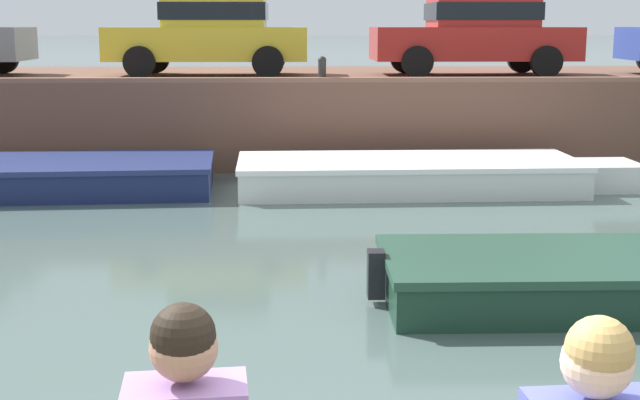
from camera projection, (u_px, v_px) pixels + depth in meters
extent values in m
plane|color=#4C605B|center=(308.00, 271.00, 9.53)|extent=(400.00, 400.00, 0.00)
cube|color=brown|center=(302.00, 112.00, 18.59)|extent=(60.00, 6.00, 1.60)
cube|color=brown|center=(303.00, 80.00, 15.61)|extent=(60.00, 0.24, 0.08)
cube|color=navy|center=(28.00, 179.00, 13.95)|extent=(5.83, 2.52, 0.42)
cube|color=navy|center=(27.00, 163.00, 13.90)|extent=(5.89, 2.58, 0.08)
cube|color=brown|center=(55.00, 169.00, 13.96)|extent=(0.36, 1.95, 0.06)
cube|color=white|center=(408.00, 177.00, 14.13)|extent=(5.37, 2.19, 0.42)
cube|color=white|center=(604.00, 175.00, 14.31)|extent=(1.10, 1.14, 0.42)
cube|color=white|center=(408.00, 162.00, 14.08)|extent=(5.44, 2.25, 0.08)
cube|color=brown|center=(383.00, 168.00, 14.08)|extent=(0.30, 1.82, 0.06)
cube|color=brown|center=(610.00, 269.00, 8.42)|extent=(0.24, 1.53, 0.06)
cube|color=black|center=(376.00, 274.00, 8.37)|extent=(0.16, 0.20, 0.45)
cylinder|color=black|center=(3.00, 59.00, 18.33)|extent=(0.61, 0.20, 0.60)
cube|color=yellow|center=(208.00, 44.00, 17.47)|extent=(3.88, 1.76, 0.64)
cube|color=yellow|center=(215.00, 11.00, 17.36)|extent=(1.94, 1.54, 0.60)
cube|color=black|center=(215.00, 11.00, 17.36)|extent=(2.02, 1.57, 0.33)
cylinder|color=black|center=(139.00, 62.00, 16.63)|extent=(0.60, 0.18, 0.60)
cylinder|color=black|center=(155.00, 59.00, 18.38)|extent=(0.60, 0.18, 0.60)
cylinder|color=black|center=(268.00, 62.00, 16.69)|extent=(0.60, 0.18, 0.60)
cylinder|color=black|center=(271.00, 58.00, 18.43)|extent=(0.60, 0.18, 0.60)
cube|color=#B2231E|center=(473.00, 44.00, 17.61)|extent=(3.99, 1.79, 0.64)
cube|color=#B2231E|center=(482.00, 12.00, 17.49)|extent=(2.00, 1.56, 0.60)
cube|color=black|center=(482.00, 12.00, 17.49)|extent=(2.08, 1.59, 0.33)
cylinder|color=black|center=(417.00, 62.00, 16.75)|extent=(0.60, 0.19, 0.60)
cylinder|color=black|center=(405.00, 58.00, 18.50)|extent=(0.60, 0.19, 0.60)
cylinder|color=black|center=(546.00, 62.00, 16.84)|extent=(0.60, 0.19, 0.60)
cylinder|color=black|center=(522.00, 58.00, 18.59)|extent=(0.60, 0.19, 0.60)
cylinder|color=#2D2B28|center=(322.00, 72.00, 15.72)|extent=(0.14, 0.14, 0.35)
sphere|color=#2D2B28|center=(322.00, 60.00, 15.68)|extent=(0.15, 0.15, 0.15)
sphere|color=#A37556|center=(184.00, 347.00, 2.56)|extent=(0.20, 0.20, 0.20)
sphere|color=black|center=(183.00, 335.00, 2.54)|extent=(0.19, 0.19, 0.19)
sphere|color=beige|center=(597.00, 362.00, 2.44)|extent=(0.20, 0.20, 0.20)
sphere|color=tan|center=(599.00, 350.00, 2.42)|extent=(0.19, 0.19, 0.19)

